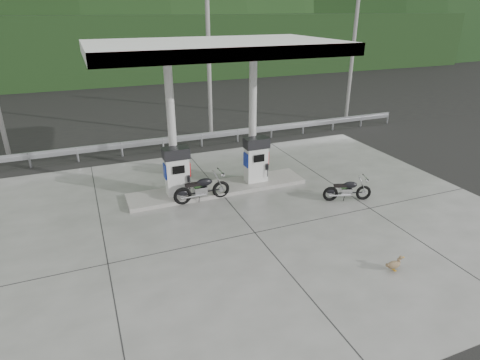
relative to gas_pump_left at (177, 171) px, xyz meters
name	(u,v)px	position (x,y,z in m)	size (l,w,h in m)	color
ground	(243,219)	(1.60, -2.50, -1.07)	(160.00, 160.00, 0.00)	black
forecourt_apron	(243,219)	(1.60, -2.50, -1.06)	(18.00, 14.00, 0.02)	slate
pump_island	(219,188)	(1.60, 0.00, -0.98)	(7.00, 1.40, 0.15)	gray
gas_pump_left	(177,171)	(0.00, 0.00, 0.00)	(0.95, 0.55, 1.80)	silver
gas_pump_right	(256,160)	(3.20, 0.00, 0.00)	(0.95, 0.55, 1.80)	silver
canopy_column_left	(172,126)	(0.00, 0.40, 1.60)	(0.30, 0.30, 5.00)	silver
canopy_column_right	(253,118)	(3.20, 0.40, 1.60)	(0.30, 0.30, 5.00)	silver
canopy_roof	(215,47)	(1.60, 0.00, 4.30)	(8.50, 5.00, 0.40)	white
guardrail	(182,135)	(1.60, 5.50, -0.36)	(26.00, 0.16, 1.42)	#ABADB3
road	(168,131)	(1.60, 9.00, -1.07)	(60.00, 7.00, 0.01)	black
utility_pole_b	(209,62)	(3.60, 7.00, 2.93)	(0.22, 0.22, 8.00)	gray
utility_pole_c	(352,55)	(12.60, 7.00, 2.93)	(0.22, 0.22, 8.00)	gray
tree_band	(122,49)	(1.60, 27.50, 1.93)	(80.00, 6.00, 6.00)	black
forested_hills	(101,52)	(1.60, 57.50, -1.07)	(100.00, 40.00, 140.00)	black
motorcycle_left	(202,189)	(0.73, -0.66, -0.58)	(2.00, 0.63, 0.95)	black
motorcycle_right	(347,190)	(5.71, -2.63, -0.65)	(1.70, 0.54, 0.80)	black
duck	(394,265)	(4.28, -6.74, -0.87)	(0.50, 0.14, 0.36)	brown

